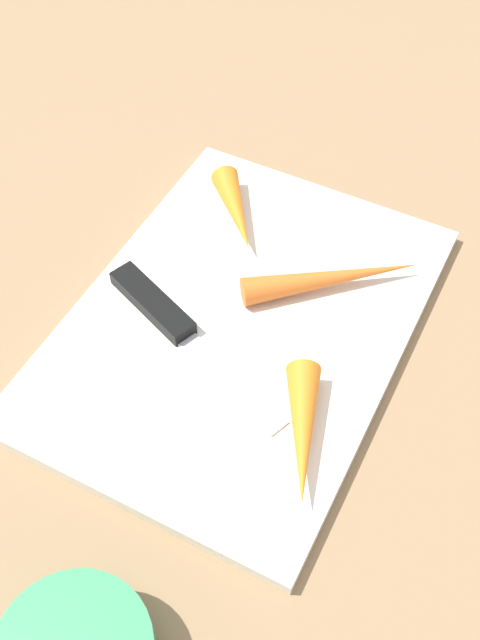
% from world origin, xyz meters
% --- Properties ---
extents(ground_plane, '(1.40, 1.40, 0.00)m').
position_xyz_m(ground_plane, '(0.00, 0.00, 0.00)').
color(ground_plane, '#8C6D4C').
extents(cutting_board, '(0.36, 0.26, 0.01)m').
position_xyz_m(cutting_board, '(0.00, 0.00, 0.01)').
color(cutting_board, silver).
rests_on(cutting_board, ground_plane).
extents(knife, '(0.09, 0.19, 0.01)m').
position_xyz_m(knife, '(-0.03, 0.06, 0.02)').
color(knife, '#B7B7BC').
rests_on(knife, cutting_board).
extents(carrot_shortest, '(0.09, 0.08, 0.03)m').
position_xyz_m(carrot_shortest, '(0.10, 0.06, 0.02)').
color(carrot_shortest, orange).
rests_on(carrot_shortest, cutting_board).
extents(carrot_longest, '(0.12, 0.14, 0.02)m').
position_xyz_m(carrot_longest, '(0.07, -0.05, 0.02)').
color(carrot_longest, orange).
rests_on(carrot_longest, cutting_board).
extents(carrot_medium, '(0.11, 0.07, 0.03)m').
position_xyz_m(carrot_medium, '(-0.08, -0.09, 0.03)').
color(carrot_medium, orange).
rests_on(carrot_medium, cutting_board).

